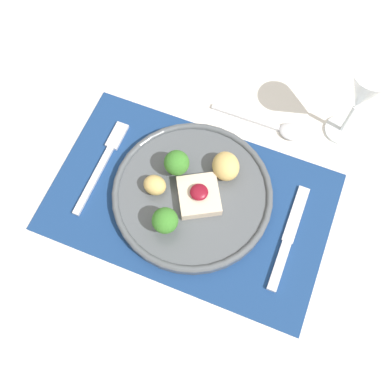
{
  "coord_description": "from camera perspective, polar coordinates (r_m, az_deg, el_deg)",
  "views": [
    {
      "loc": [
        0.11,
        -0.27,
        1.48
      ],
      "look_at": [
        -0.0,
        0.01,
        0.76
      ],
      "focal_mm": 42.0,
      "sensor_mm": 36.0,
      "label": 1
    }
  ],
  "objects": [
    {
      "name": "fork",
      "position": [
        0.84,
        -11.09,
        3.98
      ],
      "size": [
        0.02,
        0.2,
        0.01
      ],
      "rotation": [
        0.0,
        0.0,
        0.01
      ],
      "color": "silver",
      "rests_on": "placemat"
    },
    {
      "name": "placemat",
      "position": [
        0.8,
        -0.22,
        -1.22
      ],
      "size": [
        0.49,
        0.31,
        0.0
      ],
      "primitive_type": "cube",
      "color": "navy",
      "rests_on": "dining_table"
    },
    {
      "name": "dinner_plate",
      "position": [
        0.78,
        -0.04,
        -0.06
      ],
      "size": [
        0.28,
        0.28,
        0.07
      ],
      "color": "#4C5156",
      "rests_on": "placemat"
    },
    {
      "name": "knife",
      "position": [
        0.78,
        11.88,
        -6.47
      ],
      "size": [
        0.02,
        0.2,
        0.01
      ],
      "rotation": [
        0.0,
        0.0,
        0.05
      ],
      "color": "silver",
      "rests_on": "placemat"
    },
    {
      "name": "ground_plane",
      "position": [
        1.51,
        -0.12,
        -11.64
      ],
      "size": [
        8.0,
        8.0,
        0.0
      ],
      "primitive_type": "plane",
      "color": "gray"
    },
    {
      "name": "spoon",
      "position": [
        0.88,
        10.76,
        8.09
      ],
      "size": [
        0.18,
        0.04,
        0.01
      ],
      "rotation": [
        0.0,
        0.0,
        0.03
      ],
      "color": "silver",
      "rests_on": "dining_table"
    },
    {
      "name": "dining_table",
      "position": [
        0.87,
        -0.2,
        -3.23
      ],
      "size": [
        1.28,
        1.22,
        0.74
      ],
      "color": "white",
      "rests_on": "ground_plane"
    },
    {
      "name": "wine_glass_near",
      "position": [
        0.81,
        20.93,
        11.64
      ],
      "size": [
        0.07,
        0.07,
        0.18
      ],
      "color": "white",
      "rests_on": "dining_table"
    }
  ]
}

